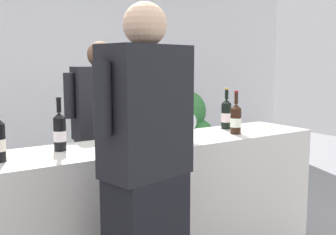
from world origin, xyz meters
The scene contains 12 objects.
wall_back centered at (0.00, 2.60, 1.40)m, with size 8.00×0.10×2.80m, color white.
counter centered at (0.00, 0.00, 0.49)m, with size 2.51×0.53×0.97m, color beige.
wine_bottle_0 centered at (0.65, -0.08, 1.08)m, with size 0.08×0.08×0.31m.
wine_bottle_1 centered at (-0.60, 0.07, 1.09)m, with size 0.07×0.07×0.31m.
wine_bottle_2 centered at (0.74, 0.13, 1.09)m, with size 0.08×0.08×0.32m.
wine_bottle_3 centered at (0.27, 0.11, 1.10)m, with size 0.08×0.08×0.35m.
wine_bottle_4 centered at (0.07, 0.04, 1.10)m, with size 0.08×0.08×0.35m.
wine_bottle_6 centered at (-0.13, 0.10, 1.11)m, with size 0.08×0.08×0.37m.
wine_glass centered at (0.20, -0.13, 1.10)m, with size 0.07×0.07×0.19m.
person_server centered at (-0.07, 0.65, 0.80)m, with size 0.57×0.27×1.65m.
person_guest centered at (-0.40, -0.57, 0.86)m, with size 0.57×0.32×1.76m.
potted_shrub centered at (1.03, 1.07, 0.74)m, with size 0.60×0.58×1.21m.
Camera 1 is at (-1.37, -2.21, 1.48)m, focal length 43.26 mm.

